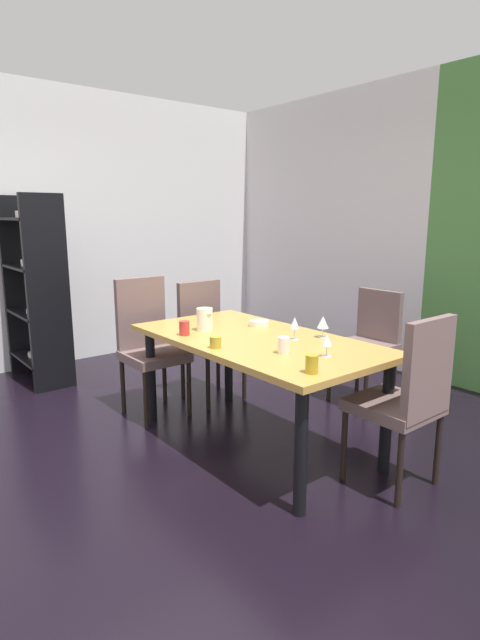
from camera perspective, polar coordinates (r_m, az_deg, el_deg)
ground_plane at (r=3.52m, az=-7.80°, el=-14.62°), size 5.24×5.64×0.02m
back_panel_interior at (r=5.90m, az=9.16°, el=10.43°), size 2.76×0.10×2.85m
left_interior_panel at (r=5.53m, az=-22.31°, el=9.63°), size 0.10×5.64×2.85m
dining_table at (r=3.35m, az=1.86°, el=-3.42°), size 1.78×0.94×0.76m
chair_left_near at (r=4.01m, az=-10.40°, el=-2.30°), size 0.44×0.44×1.08m
chair_right_far at (r=2.98m, az=18.56°, el=-8.10°), size 0.44×0.44×1.02m
chair_head_far at (r=4.33m, az=14.53°, el=-2.04°), size 0.44×0.45×0.94m
chair_left_far at (r=4.29m, az=-3.75°, el=-1.54°), size 0.44×0.44×1.00m
display_shelf at (r=5.04m, az=-22.36°, el=3.20°), size 0.80×0.37×1.74m
wine_glass_left at (r=3.26m, az=6.27°, el=-0.42°), size 0.06×0.06×0.15m
wine_glass_rear at (r=3.35m, az=9.46°, el=-0.29°), size 0.08×0.08×0.14m
wine_glass_south at (r=2.90m, az=9.92°, el=-2.38°), size 0.06×0.06×0.13m
serving_bowl_west at (r=3.66m, az=2.20°, el=-0.38°), size 0.14×0.14×0.04m
cup_corner at (r=2.95m, az=5.02°, el=-2.90°), size 0.07×0.07×0.10m
cup_near_shelf at (r=3.07m, az=-2.83°, el=-2.55°), size 0.07×0.07×0.07m
cup_east at (r=3.40m, az=-6.38°, el=-0.93°), size 0.07×0.07×0.10m
cup_center at (r=2.60m, az=8.21°, el=-5.01°), size 0.07×0.07×0.10m
pitcher_right at (r=3.52m, az=-4.05°, el=0.09°), size 0.13×0.11×0.16m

